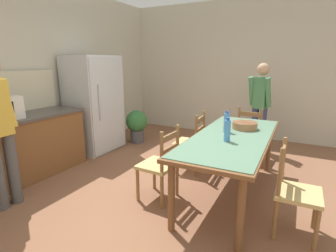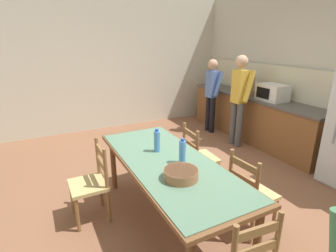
# 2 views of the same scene
# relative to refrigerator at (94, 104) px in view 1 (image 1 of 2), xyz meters

# --- Properties ---
(ground_plane) EXTENTS (8.32, 8.32, 0.00)m
(ground_plane) POSITION_rel_refrigerator_xyz_m (-0.98, -2.19, -0.87)
(ground_plane) COLOR brown
(wall_back) EXTENTS (6.52, 0.12, 2.90)m
(wall_back) POSITION_rel_refrigerator_xyz_m (-0.98, 0.47, 0.58)
(wall_back) COLOR beige
(wall_back) RESTS_ON ground
(wall_right) EXTENTS (0.12, 5.20, 2.90)m
(wall_right) POSITION_rel_refrigerator_xyz_m (2.28, -2.19, 0.58)
(wall_right) COLOR beige
(wall_right) RESTS_ON ground
(refrigerator) EXTENTS (0.89, 0.73, 1.74)m
(refrigerator) POSITION_rel_refrigerator_xyz_m (0.00, 0.00, 0.00)
(refrigerator) COLOR silver
(refrigerator) RESTS_ON ground
(dining_table) EXTENTS (2.19, 0.89, 0.78)m
(dining_table) POSITION_rel_refrigerator_xyz_m (-0.56, -2.71, -0.17)
(dining_table) COLOR brown
(dining_table) RESTS_ON ground
(bottle_near_centre) EXTENTS (0.07, 0.07, 0.27)m
(bottle_near_centre) POSITION_rel_refrigerator_xyz_m (-0.83, -2.71, 0.03)
(bottle_near_centre) COLOR #4C8ED6
(bottle_near_centre) RESTS_ON dining_table
(bottle_off_centre) EXTENTS (0.07, 0.07, 0.27)m
(bottle_off_centre) POSITION_rel_refrigerator_xyz_m (-0.45, -2.60, 0.03)
(bottle_off_centre) COLOR #4C8ED6
(bottle_off_centre) RESTS_ON dining_table
(serving_bowl) EXTENTS (0.32, 0.32, 0.09)m
(serving_bowl) POSITION_rel_refrigerator_xyz_m (-0.18, -2.77, -0.04)
(serving_bowl) COLOR #9E6642
(serving_bowl) RESTS_ON dining_table
(chair_side_far_left) EXTENTS (0.44, 0.42, 0.91)m
(chair_side_far_left) POSITION_rel_refrigerator_xyz_m (-1.06, -1.99, -0.43)
(chair_side_far_left) COLOR olive
(chair_side_far_left) RESTS_ON ground
(chair_head_end) EXTENTS (0.43, 0.45, 0.91)m
(chair_head_end) POSITION_rel_refrigerator_xyz_m (0.82, -2.69, -0.43)
(chair_head_end) COLOR olive
(chair_head_end) RESTS_ON ground
(chair_side_near_left) EXTENTS (0.43, 0.41, 0.91)m
(chair_side_near_left) POSITION_rel_refrigerator_xyz_m (-1.04, -3.44, -0.43)
(chair_side_near_left) COLOR olive
(chair_side_near_left) RESTS_ON ground
(chair_side_far_right) EXTENTS (0.44, 0.43, 0.91)m
(chair_side_far_right) POSITION_rel_refrigerator_xyz_m (-0.08, -1.98, -0.43)
(chair_side_far_right) COLOR olive
(chair_side_far_right) RESTS_ON ground
(person_by_table) EXTENTS (0.35, 0.45, 1.61)m
(person_by_table) POSITION_rel_refrigerator_xyz_m (1.37, -2.71, 0.04)
(person_by_table) COLOR navy
(person_by_table) RESTS_ON ground
(potted_plant) EXTENTS (0.44, 0.44, 0.67)m
(potted_plant) POSITION_rel_refrigerator_xyz_m (0.73, -0.43, -0.48)
(potted_plant) COLOR #4C4C51
(potted_plant) RESTS_ON ground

